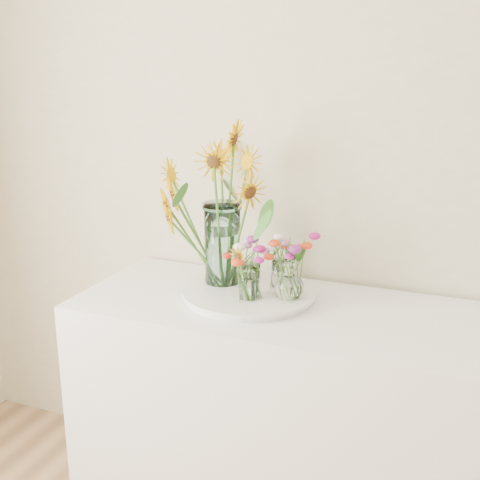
{
  "coord_description": "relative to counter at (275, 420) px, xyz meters",
  "views": [
    {
      "loc": [
        0.2,
        0.1,
        1.68
      ],
      "look_at": [
        -0.55,
        1.98,
        1.1
      ],
      "focal_mm": 45.0,
      "sensor_mm": 36.0,
      "label": 1
    }
  ],
  "objects": [
    {
      "name": "sunflower_bouquet",
      "position": [
        -0.23,
        0.07,
        0.76
      ],
      "size": [
        0.99,
        0.99,
        0.58
      ],
      "primitive_type": null,
      "rotation": [
        0.0,
        0.0,
        0.21
      ],
      "color": "#DBA304",
      "rests_on": "tray"
    },
    {
      "name": "small_vase_a",
      "position": [
        -0.09,
        -0.04,
        0.54
      ],
      "size": [
        0.08,
        0.08,
        0.12
      ],
      "primitive_type": "cylinder",
      "rotation": [
        0.0,
        0.0,
        0.18
      ],
      "color": "white",
      "rests_on": "tray"
    },
    {
      "name": "counter",
      "position": [
        0.0,
        0.0,
        0.0
      ],
      "size": [
        1.4,
        0.6,
        0.9
      ],
      "primitive_type": "cube",
      "color": "white",
      "rests_on": "ground_plane"
    },
    {
      "name": "small_vase_c",
      "position": [
        -0.03,
        0.11,
        0.53
      ],
      "size": [
        0.08,
        0.08,
        0.1
      ],
      "primitive_type": "cylinder",
      "rotation": [
        0.0,
        0.0,
        -0.34
      ],
      "color": "white",
      "rests_on": "tray"
    },
    {
      "name": "small_vase_b",
      "position": [
        0.04,
        0.01,
        0.55
      ],
      "size": [
        0.11,
        0.11,
        0.14
      ],
      "primitive_type": null,
      "rotation": [
        0.0,
        0.0,
        0.08
      ],
      "color": "white",
      "rests_on": "tray"
    },
    {
      "name": "mason_jar",
      "position": [
        -0.23,
        0.07,
        0.63
      ],
      "size": [
        0.15,
        0.15,
        0.3
      ],
      "primitive_type": "cylinder",
      "rotation": [
        0.0,
        0.0,
        0.21
      ],
      "color": "#9ECFCE",
      "rests_on": "tray"
    },
    {
      "name": "wildflower_posy_a",
      "position": [
        -0.09,
        -0.04,
        0.58
      ],
      "size": [
        0.21,
        0.21,
        0.21
      ],
      "primitive_type": null,
      "color": "#F03B14",
      "rests_on": "tray"
    },
    {
      "name": "wildflower_posy_b",
      "position": [
        0.04,
        0.01,
        0.59
      ],
      "size": [
        0.23,
        0.23,
        0.23
      ],
      "primitive_type": null,
      "color": "#F03B14",
      "rests_on": "tray"
    },
    {
      "name": "wildflower_posy_c",
      "position": [
        -0.03,
        0.11,
        0.57
      ],
      "size": [
        0.18,
        0.18,
        0.19
      ],
      "primitive_type": null,
      "color": "#F03B14",
      "rests_on": "tray"
    },
    {
      "name": "tray",
      "position": [
        -0.11,
        0.03,
        0.46
      ],
      "size": [
        0.45,
        0.45,
        0.02
      ],
      "primitive_type": "cylinder",
      "color": "white",
      "rests_on": "counter"
    }
  ]
}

